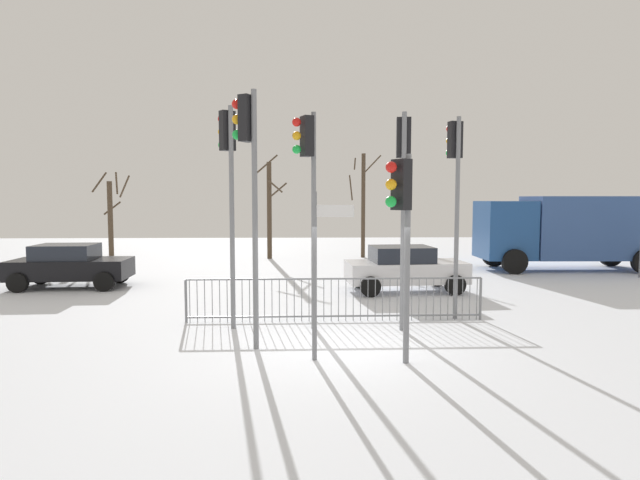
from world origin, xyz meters
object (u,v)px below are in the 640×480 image
car_white_mid (405,268)px  bare_tree_left (363,203)px  traffic_light_mid_left (249,162)px  traffic_light_foreground_right (455,172)px  direction_sign_post (318,267)px  traffic_light_rear_right (403,172)px  car_black_near (70,265)px  bare_tree_right (270,208)px  traffic_light_foreground_left (308,172)px  delivery_truck (566,229)px  bare_tree_centre (111,214)px  traffic_light_rear_left (402,211)px  traffic_light_mid_right (228,167)px

car_white_mid → bare_tree_left: (-0.25, 9.96, 2.02)m
bare_tree_left → traffic_light_mid_left: bearing=-104.1°
traffic_light_foreground_right → direction_sign_post: (-3.51, -3.45, -1.90)m
traffic_light_rear_right → car_white_mid: 5.76m
traffic_light_mid_left → traffic_light_foreground_right: 5.49m
car_black_near → bare_tree_right: bare_tree_right is taller
traffic_light_foreground_left → car_black_near: traffic_light_foreground_left is taller
car_black_near → delivery_truck: 19.38m
traffic_light_rear_right → bare_tree_centre: traffic_light_rear_right is taller
car_black_near → bare_tree_right: bearing=51.1°
traffic_light_mid_left → bare_tree_right: size_ratio=0.98×
traffic_light_rear_left → car_black_near: traffic_light_rear_left is taller
direction_sign_post → delivery_truck: bearing=67.2°
direction_sign_post → traffic_light_mid_right: bearing=146.0°
traffic_light_mid_right → traffic_light_foreground_left: bearing=-43.4°
traffic_light_rear_left → traffic_light_foreground_right: traffic_light_foreground_right is taller
traffic_light_rear_left → traffic_light_mid_left: bearing=33.8°
traffic_light_mid_left → traffic_light_mid_right: traffic_light_mid_left is taller
traffic_light_foreground_right → car_white_mid: traffic_light_foreground_right is taller
traffic_light_foreground_left → bare_tree_centre: traffic_light_foreground_left is taller
traffic_light_foreground_left → car_black_near: bearing=30.6°
car_black_near → traffic_light_mid_right: bearing=-45.4°
traffic_light_mid_left → traffic_light_rear_right: 3.65m
traffic_light_mid_left → direction_sign_post: 2.54m
traffic_light_rear_left → car_black_near: 13.09m
traffic_light_mid_left → direction_sign_post: size_ratio=1.63×
delivery_truck → car_white_mid: bearing=33.2°
traffic_light_mid_left → delivery_truck: bearing=-16.4°
car_white_mid → bare_tree_right: bare_tree_right is taller
traffic_light_foreground_right → direction_sign_post: bearing=-149.2°
traffic_light_mid_right → traffic_light_mid_left: bearing=-105.7°
traffic_light_rear_left → direction_sign_post: size_ratio=1.21×
traffic_light_mid_left → traffic_light_mid_right: size_ratio=1.00×
direction_sign_post → bare_tree_left: size_ratio=0.60×
traffic_light_rear_left → traffic_light_foreground_left: size_ratio=0.77×
traffic_light_mid_left → traffic_light_foreground_left: 1.91m
bare_tree_left → traffic_light_rear_left: bearing=-94.2°
traffic_light_mid_left → traffic_light_rear_left: bearing=-81.8°
traffic_light_mid_left → bare_tree_centre: size_ratio=1.16×
traffic_light_mid_left → bare_tree_centre: 19.77m
traffic_light_mid_right → direction_sign_post: size_ratio=1.63×
traffic_light_rear_right → bare_tree_left: bare_tree_left is taller
traffic_light_mid_right → car_black_near: (-6.19, 5.71, -2.96)m
car_black_near → bare_tree_left: 14.23m
car_white_mid → bare_tree_left: bearing=86.7°
delivery_truck → bare_tree_left: size_ratio=1.34×
direction_sign_post → car_white_mid: direction_sign_post is taller
traffic_light_mid_right → bare_tree_right: bearing=53.9°
traffic_light_rear_right → traffic_light_foreground_left: (-2.16, 0.03, 0.01)m
bare_tree_left → car_black_near: bearing=-140.8°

